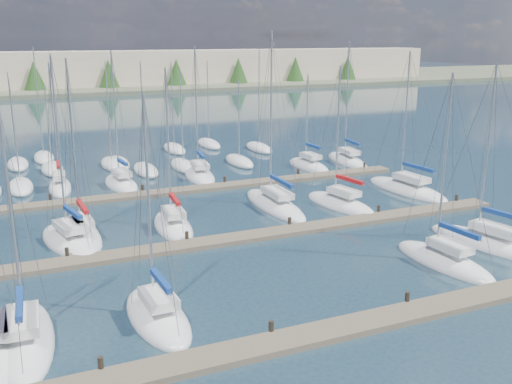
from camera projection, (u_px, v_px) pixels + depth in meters
name	position (u px, v px, depth m)	size (l,w,h in m)	color
ground	(126.00, 139.00, 79.50)	(400.00, 400.00, 0.00)	#243B49
dock_near	(352.00, 326.00, 28.14)	(44.00, 1.93, 1.10)	#6B5E4C
dock_mid	(245.00, 237.00, 40.53)	(44.00, 1.93, 1.10)	#6B5E4C
dock_far	(188.00, 190.00, 52.92)	(44.00, 1.93, 1.10)	#6B5E4C
sailboat_c	(158.00, 316.00, 29.07)	(3.06, 7.33, 12.21)	white
sailboat_m	(407.00, 189.00, 53.11)	(3.96, 10.03, 13.42)	white
sailboat_n	(60.00, 187.00, 53.78)	(2.52, 6.88, 12.47)	white
sailboat_i	(82.00, 234.00, 41.06)	(2.78, 8.20, 13.29)	white
sailboat_r	(347.00, 161.00, 65.13)	(3.40, 8.91, 14.17)	white
sailboat_o	(121.00, 184.00, 54.90)	(3.25, 7.33, 13.48)	white
sailboat_l	(340.00, 204.00, 48.44)	(4.02, 8.48, 12.41)	white
sailboat_h	(70.00, 240.00, 39.81)	(4.75, 8.58, 13.60)	white
sailboat_k	(275.00, 205.00, 48.22)	(2.77, 10.17, 15.16)	white
sailboat_q	(309.00, 166.00, 62.65)	(2.89, 7.37, 10.78)	white
sailboat_b	(25.00, 339.00, 26.88)	(2.99, 8.60, 11.78)	white
sailboat_j	(173.00, 226.00, 42.87)	(3.04, 7.53, 12.57)	white
sailboat_f	(487.00, 243.00, 39.28)	(4.39, 9.52, 13.08)	white
sailboat_p	(199.00, 175.00, 58.42)	(3.67, 8.41, 13.81)	white
sailboat_e	(444.00, 261.00, 36.14)	(3.25, 8.09, 12.65)	white
distant_boats	(114.00, 163.00, 63.39)	(36.93, 20.75, 13.30)	#9EA0A5
shoreline	(9.00, 61.00, 151.90)	(400.00, 60.00, 38.00)	#666B51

